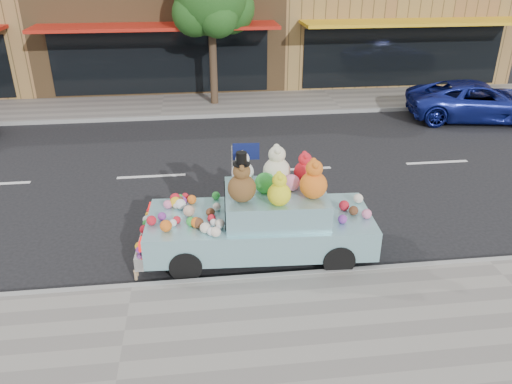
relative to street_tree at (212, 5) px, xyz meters
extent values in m
plane|color=black|center=(-2.03, -6.55, -3.69)|extent=(120.00, 120.00, 0.00)
cube|color=gray|center=(-2.03, -13.05, -3.63)|extent=(60.00, 3.00, 0.12)
cube|color=gray|center=(-2.03, -0.05, -3.63)|extent=(60.00, 3.00, 0.12)
cube|color=gray|center=(-2.03, -11.55, -3.63)|extent=(60.00, 0.12, 0.13)
cube|color=gray|center=(-2.03, -1.55, -3.63)|extent=(60.00, 0.12, 0.13)
cube|color=black|center=(-2.03, 1.43, -2.29)|extent=(8.50, 0.06, 2.40)
cube|color=#B31D10|center=(-2.03, 0.55, -0.79)|extent=(9.00, 1.80, 0.12)
cube|color=black|center=(7.97, 1.43, -2.29)|extent=(8.50, 0.06, 2.40)
cube|color=yellow|center=(7.97, 0.55, -0.79)|extent=(9.00, 1.80, 0.12)
cylinder|color=#38281C|center=(-0.03, -0.05, -2.09)|extent=(0.28, 0.28, 3.20)
sphere|color=#1A4B15|center=(0.67, 0.25, -0.17)|extent=(1.80, 1.80, 1.80)
sphere|color=#1A4B15|center=(-0.63, -0.25, -0.27)|extent=(1.60, 1.60, 1.60)
sphere|color=#1A4B15|center=(0.17, -0.65, -0.37)|extent=(1.40, 1.40, 1.40)
sphere|color=#1A4B15|center=(-0.33, 0.55, -0.07)|extent=(1.60, 1.60, 1.60)
imported|color=navy|center=(9.09, -2.89, -3.03)|extent=(5.11, 3.03, 1.33)
cylinder|color=black|center=(1.72, -11.46, -3.39)|extent=(0.61, 0.23, 0.60)
cylinder|color=black|center=(1.80, -9.90, -3.39)|extent=(0.61, 0.23, 0.60)
cylinder|color=black|center=(-1.08, -11.31, -3.39)|extent=(0.61, 0.23, 0.60)
cylinder|color=black|center=(-0.99, -9.75, -3.39)|extent=(0.61, 0.23, 0.60)
cube|color=#87BFC9|center=(0.36, -10.60, -3.14)|extent=(4.38, 1.93, 0.60)
cube|color=#87BFC9|center=(0.66, -10.62, -2.59)|extent=(1.98, 1.60, 0.50)
cube|color=silver|center=(-1.86, -10.48, -3.29)|extent=(0.25, 1.79, 0.26)
cube|color=red|center=(-1.84, -11.17, -2.97)|extent=(0.07, 0.28, 0.16)
cube|color=red|center=(-1.77, -9.81, -2.97)|extent=(0.07, 0.28, 0.16)
cube|color=black|center=(-0.29, -10.57, -2.59)|extent=(0.11, 1.30, 0.40)
sphere|color=brown|center=(-0.01, -10.93, -2.09)|extent=(0.51, 0.51, 0.51)
sphere|color=brown|center=(-0.01, -10.93, -1.76)|extent=(0.32, 0.32, 0.32)
sphere|color=brown|center=(-0.01, -11.05, -1.65)|extent=(0.12, 0.12, 0.12)
sphere|color=brown|center=(-0.01, -10.82, -1.65)|extent=(0.12, 0.12, 0.12)
cylinder|color=black|center=(-0.01, -10.93, -1.62)|extent=(0.30, 0.30, 0.02)
cylinder|color=black|center=(-0.01, -10.93, -1.51)|extent=(0.19, 0.19, 0.22)
sphere|color=beige|center=(0.73, -10.27, -2.08)|extent=(0.53, 0.53, 0.53)
sphere|color=beige|center=(0.73, -10.27, -1.74)|extent=(0.33, 0.33, 0.33)
sphere|color=beige|center=(0.73, -10.39, -1.63)|extent=(0.13, 0.13, 0.13)
sphere|color=beige|center=(0.73, -10.16, -1.63)|extent=(0.13, 0.13, 0.13)
sphere|color=#DE5D14|center=(1.29, -10.95, -2.09)|extent=(0.51, 0.51, 0.51)
sphere|color=#DE5D14|center=(1.29, -10.95, -1.77)|extent=(0.31, 0.31, 0.31)
sphere|color=#DE5D14|center=(1.29, -11.06, -1.66)|extent=(0.12, 0.12, 0.12)
sphere|color=#DE5D14|center=(1.29, -10.84, -1.66)|extent=(0.12, 0.12, 0.12)
sphere|color=red|center=(1.28, -10.25, -2.13)|extent=(0.42, 0.42, 0.42)
sphere|color=red|center=(1.28, -10.25, -1.87)|extent=(0.26, 0.26, 0.26)
sphere|color=red|center=(1.28, -10.34, -1.78)|extent=(0.10, 0.10, 0.10)
sphere|color=red|center=(1.28, -10.16, -1.78)|extent=(0.10, 0.10, 0.10)
sphere|color=silver|center=(0.09, -10.14, -2.13)|extent=(0.43, 0.43, 0.43)
sphere|color=silver|center=(0.09, -10.14, -1.85)|extent=(0.27, 0.27, 0.27)
sphere|color=silver|center=(0.09, -10.23, -1.76)|extent=(0.10, 0.10, 0.10)
sphere|color=silver|center=(0.09, -10.04, -1.76)|extent=(0.10, 0.10, 0.10)
sphere|color=yellow|center=(0.63, -11.17, -2.13)|extent=(0.42, 0.42, 0.42)
sphere|color=yellow|center=(0.63, -11.17, -1.86)|extent=(0.26, 0.26, 0.26)
sphere|color=yellow|center=(0.63, -11.26, -1.77)|extent=(0.10, 0.10, 0.10)
sphere|color=yellow|center=(0.63, -11.08, -1.77)|extent=(0.10, 0.10, 0.10)
sphere|color=#268E2E|center=(0.46, -10.61, -2.16)|extent=(0.40, 0.40, 0.40)
sphere|color=#CB6589|center=(0.96, -10.58, -2.19)|extent=(0.32, 0.32, 0.32)
sphere|color=#522C17|center=(-1.15, -10.01, -2.75)|extent=(0.19, 0.19, 0.19)
sphere|color=orange|center=(-1.25, -10.05, -2.74)|extent=(0.22, 0.22, 0.22)
sphere|color=beige|center=(-0.45, -10.29, -2.76)|extent=(0.16, 0.16, 0.16)
sphere|color=#B61321|center=(-0.57, -10.75, -2.76)|extent=(0.16, 0.16, 0.16)
sphere|color=#DE5A14|center=(-0.93, -9.95, -2.75)|extent=(0.19, 0.19, 0.19)
sphere|color=#522C17|center=(-0.81, -10.94, -2.74)|extent=(0.20, 0.20, 0.20)
sphere|color=beige|center=(-0.42, -10.99, -2.76)|extent=(0.17, 0.17, 0.17)
sphere|color=silver|center=(-1.28, -10.83, -2.77)|extent=(0.14, 0.14, 0.14)
sphere|color=#268E2E|center=(-0.95, -10.84, -2.75)|extent=(0.18, 0.18, 0.18)
sphere|color=beige|center=(-0.69, -11.13, -2.74)|extent=(0.20, 0.20, 0.20)
sphere|color=#B61321|center=(-1.67, -10.72, -2.75)|extent=(0.18, 0.18, 0.18)
sphere|color=#268E2E|center=(-1.17, -9.86, -2.75)|extent=(0.18, 0.18, 0.18)
sphere|color=#522C17|center=(-0.58, -10.52, -2.76)|extent=(0.17, 0.17, 0.17)
sphere|color=#B61321|center=(-1.06, -9.75, -2.77)|extent=(0.15, 0.15, 0.15)
sphere|color=beige|center=(-0.52, -11.28, -2.75)|extent=(0.19, 0.19, 0.19)
sphere|color=beige|center=(-1.23, -10.11, -2.77)|extent=(0.16, 0.16, 0.16)
sphere|color=silver|center=(-0.59, -11.23, -2.76)|extent=(0.16, 0.16, 0.16)
sphere|color=silver|center=(-1.15, -10.15, -2.74)|extent=(0.21, 0.21, 0.21)
sphere|color=#702B85|center=(-1.49, -10.56, -2.76)|extent=(0.16, 0.16, 0.16)
sphere|color=#DE5A14|center=(-1.40, -10.99, -2.73)|extent=(0.22, 0.22, 0.22)
sphere|color=#CB6589|center=(-0.55, -11.23, -2.77)|extent=(0.15, 0.15, 0.15)
sphere|color=#DE5A14|center=(-0.85, -10.91, -2.74)|extent=(0.20, 0.20, 0.20)
sphere|color=#B61321|center=(-1.25, -9.90, -2.73)|extent=(0.22, 0.22, 0.22)
sphere|color=#268E2E|center=(-0.44, -9.81, -2.76)|extent=(0.17, 0.17, 0.17)
sphere|color=silver|center=(-0.54, -10.89, -2.78)|extent=(0.13, 0.13, 0.13)
sphere|color=#B61321|center=(-1.21, -10.72, -2.77)|extent=(0.15, 0.15, 0.15)
sphere|color=#CB6589|center=(-1.40, -10.09, -2.76)|extent=(0.17, 0.17, 0.17)
sphere|color=#702B85|center=(-1.12, -9.99, -2.75)|extent=(0.19, 0.19, 0.19)
sphere|color=silver|center=(-0.44, -11.02, -2.78)|extent=(0.14, 0.14, 0.14)
sphere|color=#D8A88C|center=(-0.98, -10.48, -2.72)|extent=(0.22, 0.22, 0.22)
sphere|color=orange|center=(-1.82, -9.83, -3.10)|extent=(0.13, 0.13, 0.13)
sphere|color=#702B85|center=(-1.89, -11.16, -3.10)|extent=(0.13, 0.13, 0.13)
sphere|color=#B61321|center=(-1.85, -10.47, -3.08)|extent=(0.17, 0.17, 0.17)
sphere|color=#B61321|center=(-1.81, -9.67, -3.10)|extent=(0.13, 0.13, 0.13)
sphere|color=orange|center=(-1.89, -11.08, -3.08)|extent=(0.17, 0.17, 0.17)
sphere|color=#268E2E|center=(-1.84, -10.20, -3.09)|extent=(0.14, 0.14, 0.14)
sphere|color=silver|center=(-1.83, -10.07, -3.08)|extent=(0.17, 0.17, 0.17)
sphere|color=#702B85|center=(1.85, -11.09, -2.76)|extent=(0.17, 0.17, 0.17)
sphere|color=beige|center=(2.39, -10.32, -2.75)|extent=(0.20, 0.20, 0.20)
sphere|color=#B61321|center=(2.02, -10.59, -2.74)|extent=(0.20, 0.20, 0.20)
sphere|color=#CB6589|center=(2.36, -10.96, -2.75)|extent=(0.19, 0.19, 0.19)
sphere|color=#522C17|center=(2.15, -10.80, -2.75)|extent=(0.18, 0.18, 0.18)
cylinder|color=#997A54|center=(-1.98, -11.33, -3.53)|extent=(0.06, 0.06, 0.17)
sphere|color=#997A54|center=(-1.98, -11.33, -3.43)|extent=(0.07, 0.07, 0.07)
cylinder|color=#997A54|center=(-1.97, -11.20, -3.53)|extent=(0.06, 0.06, 0.17)
sphere|color=#997A54|center=(-1.97, -11.20, -3.43)|extent=(0.07, 0.07, 0.07)
cylinder|color=#997A54|center=(-1.97, -11.07, -3.53)|extent=(0.06, 0.06, 0.17)
sphere|color=#997A54|center=(-1.97, -11.07, -3.43)|extent=(0.07, 0.07, 0.07)
cylinder|color=#997A54|center=(-1.96, -10.94, -3.53)|extent=(0.06, 0.06, 0.17)
sphere|color=#997A54|center=(-1.96, -10.94, -3.43)|extent=(0.07, 0.07, 0.07)
cylinder|color=#997A54|center=(-1.95, -10.81, -3.53)|extent=(0.06, 0.06, 0.17)
sphere|color=#997A54|center=(-1.95, -10.81, -3.43)|extent=(0.07, 0.07, 0.07)
cylinder|color=#997A54|center=(-1.95, -10.68, -3.53)|extent=(0.06, 0.06, 0.17)
sphere|color=#997A54|center=(-1.95, -10.68, -3.43)|extent=(0.07, 0.07, 0.07)
cylinder|color=#997A54|center=(-1.94, -10.55, -3.53)|extent=(0.06, 0.06, 0.17)
sphere|color=#997A54|center=(-1.94, -10.55, -3.43)|extent=(0.07, 0.07, 0.07)
cylinder|color=#997A54|center=(-1.93, -10.42, -3.53)|extent=(0.06, 0.06, 0.17)
sphere|color=#997A54|center=(-1.93, -10.42, -3.43)|extent=(0.07, 0.07, 0.07)
cylinder|color=#997A54|center=(-1.92, -10.28, -3.53)|extent=(0.06, 0.06, 0.17)
sphere|color=#997A54|center=(-1.92, -10.28, -3.43)|extent=(0.07, 0.07, 0.07)
cylinder|color=#997A54|center=(-1.92, -10.15, -3.53)|extent=(0.06, 0.06, 0.17)
sphere|color=#997A54|center=(-1.92, -10.15, -3.43)|extent=(0.07, 0.07, 0.07)
cylinder|color=#997A54|center=(-1.91, -10.02, -3.53)|extent=(0.06, 0.06, 0.17)
sphere|color=#997A54|center=(-1.91, -10.02, -3.43)|extent=(0.07, 0.07, 0.07)
cylinder|color=#997A54|center=(-1.90, -9.89, -3.53)|extent=(0.06, 0.06, 0.17)
sphere|color=#997A54|center=(-1.90, -9.89, -3.43)|extent=(0.07, 0.07, 0.07)
cylinder|color=#997A54|center=(-1.90, -9.76, -3.53)|extent=(0.06, 0.06, 0.17)
sphere|color=#997A54|center=(-1.90, -9.76, -3.43)|extent=(0.07, 0.07, 0.07)
cylinder|color=#997A54|center=(-1.89, -9.63, -3.53)|extent=(0.06, 0.06, 0.17)
sphere|color=#997A54|center=(-1.89, -9.63, -3.43)|extent=(0.07, 0.07, 0.07)
cylinder|color=silver|center=(-0.10, -9.93, -1.99)|extent=(0.02, 0.02, 0.70)
cube|color=#0C1447|center=(0.18, -9.92, -1.78)|extent=(0.52, 0.05, 0.34)
camera|label=1|loc=(-0.73, -18.94, 1.74)|focal=35.00mm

